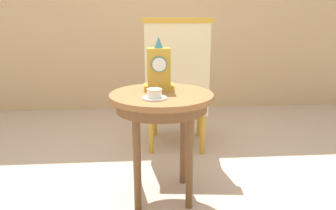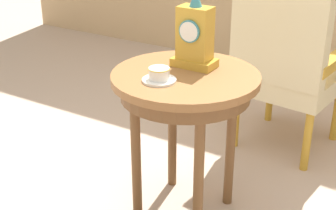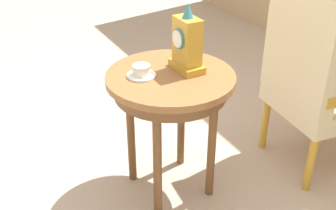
# 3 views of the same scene
# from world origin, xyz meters

# --- Properties ---
(ground_plane) EXTENTS (10.00, 10.00, 0.00)m
(ground_plane) POSITION_xyz_m (0.00, 0.00, 0.00)
(ground_plane) COLOR #BCA38E
(side_table) EXTENTS (0.64, 0.64, 0.70)m
(side_table) POSITION_xyz_m (0.02, 0.07, 0.61)
(side_table) COLOR brown
(side_table) RESTS_ON ground
(teacup_left) EXTENTS (0.14, 0.14, 0.06)m
(teacup_left) POSITION_xyz_m (-0.03, -0.07, 0.72)
(teacup_left) COLOR white
(teacup_left) RESTS_ON side_table
(mantel_clock) EXTENTS (0.19, 0.11, 0.34)m
(mantel_clock) POSITION_xyz_m (0.01, 0.16, 0.83)
(mantel_clock) COLOR gold
(mantel_clock) RESTS_ON side_table
(armchair) EXTENTS (0.60, 0.59, 1.14)m
(armchair) POSITION_xyz_m (0.20, 0.86, 0.59)
(armchair) COLOR beige
(armchair) RESTS_ON ground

